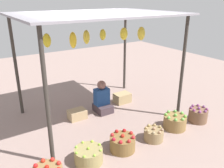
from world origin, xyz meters
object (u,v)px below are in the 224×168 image
at_px(basket_potatoes, 154,134).
at_px(basket_green_apples, 175,122).
at_px(vendor_person, 102,100).
at_px(basket_red_apples, 122,143).
at_px(wooden_crate_stacked_rear, 77,114).
at_px(basket_limes, 89,155).
at_px(basket_purple_onions, 198,115).
at_px(wooden_crate_near_vendor, 122,98).

relative_size(basket_potatoes, basket_green_apples, 0.80).
xyz_separation_m(vendor_person, basket_red_apples, (-0.48, -1.52, -0.16)).
height_order(basket_green_apples, wooden_crate_stacked_rear, basket_green_apples).
height_order(basket_limes, basket_green_apples, basket_green_apples).
distance_m(basket_green_apples, basket_purple_onions, 0.66).
xyz_separation_m(vendor_person, wooden_crate_near_vendor, (0.70, 0.16, -0.17)).
bearing_deg(basket_potatoes, basket_red_apples, 174.84).
relative_size(basket_limes, basket_red_apples, 1.03).
bearing_deg(basket_potatoes, basket_limes, 176.03).
relative_size(vendor_person, wooden_crate_stacked_rear, 2.00).
height_order(basket_purple_onions, wooden_crate_stacked_rear, basket_purple_onions).
relative_size(basket_purple_onions, wooden_crate_near_vendor, 0.99).
distance_m(basket_green_apples, wooden_crate_near_vendor, 1.67).
relative_size(basket_purple_onions, wooden_crate_stacked_rear, 1.05).
height_order(basket_potatoes, wooden_crate_near_vendor, basket_potatoes).
xyz_separation_m(basket_limes, basket_potatoes, (1.37, -0.09, -0.01)).
distance_m(basket_purple_onions, wooden_crate_stacked_rear, 2.71).
relative_size(vendor_person, basket_limes, 1.63).
bearing_deg(wooden_crate_near_vendor, basket_limes, -138.22).
bearing_deg(basket_potatoes, wooden_crate_near_vendor, 74.58).
relative_size(basket_limes, basket_potatoes, 1.26).
bearing_deg(basket_red_apples, wooden_crate_near_vendor, 55.05).
xyz_separation_m(basket_green_apples, wooden_crate_stacked_rear, (-1.56, 1.49, -0.04)).
relative_size(basket_red_apples, basket_potatoes, 1.22).
relative_size(vendor_person, basket_purple_onions, 1.91).
bearing_deg(basket_purple_onions, basket_limes, 178.37).
xyz_separation_m(basket_limes, basket_red_apples, (0.67, -0.03, 0.01)).
bearing_deg(wooden_crate_stacked_rear, basket_purple_onions, -35.21).
xyz_separation_m(basket_red_apples, wooden_crate_near_vendor, (1.18, 1.68, -0.02)).
height_order(basket_potatoes, basket_purple_onions, basket_purple_onions).
bearing_deg(wooden_crate_near_vendor, basket_potatoes, -105.42).
relative_size(basket_red_apples, basket_purple_onions, 1.14).
relative_size(basket_limes, wooden_crate_near_vendor, 1.16).
bearing_deg(wooden_crate_near_vendor, basket_red_apples, -124.95).
height_order(basket_green_apples, wooden_crate_near_vendor, basket_green_apples).
distance_m(basket_red_apples, basket_green_apples, 1.37).
bearing_deg(basket_potatoes, wooden_crate_stacked_rear, 119.31).
xyz_separation_m(vendor_person, basket_potatoes, (0.22, -1.59, -0.18)).
xyz_separation_m(basket_limes, basket_purple_onions, (2.69, -0.08, 0.02)).
relative_size(vendor_person, basket_potatoes, 2.06).
bearing_deg(vendor_person, basket_green_apples, -59.32).
bearing_deg(basket_green_apples, basket_purple_onions, -6.04).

